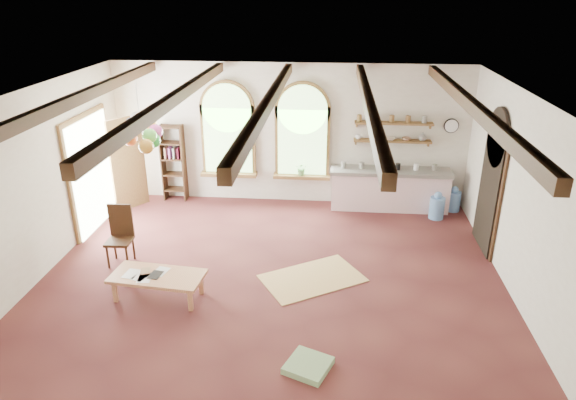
# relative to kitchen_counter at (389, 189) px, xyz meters

# --- Properties ---
(floor) EXTENTS (8.00, 8.00, 0.00)m
(floor) POSITION_rel_kitchen_counter_xyz_m (-2.30, -3.20, -0.48)
(floor) COLOR #5C2826
(floor) RESTS_ON ground
(ceiling_beams) EXTENTS (6.20, 6.80, 0.18)m
(ceiling_beams) POSITION_rel_kitchen_counter_xyz_m (-2.30, -3.20, 2.62)
(ceiling_beams) COLOR #3D2213
(ceiling_beams) RESTS_ON ceiling
(window_left) EXTENTS (1.30, 0.28, 2.20)m
(window_left) POSITION_rel_kitchen_counter_xyz_m (-3.70, 0.23, 1.16)
(window_left) COLOR brown
(window_left) RESTS_ON floor
(window_right) EXTENTS (1.30, 0.28, 2.20)m
(window_right) POSITION_rel_kitchen_counter_xyz_m (-2.00, 0.23, 1.16)
(window_right) COLOR brown
(window_right) RESTS_ON floor
(left_doorway) EXTENTS (0.10, 1.90, 2.50)m
(left_doorway) POSITION_rel_kitchen_counter_xyz_m (-6.25, -1.40, 0.67)
(left_doorway) COLOR brown
(left_doorway) RESTS_ON floor
(right_doorway) EXTENTS (0.10, 1.30, 2.40)m
(right_doorway) POSITION_rel_kitchen_counter_xyz_m (1.65, -1.70, 0.62)
(right_doorway) COLOR black
(right_doorway) RESTS_ON floor
(kitchen_counter) EXTENTS (2.68, 0.62, 0.94)m
(kitchen_counter) POSITION_rel_kitchen_counter_xyz_m (0.00, 0.00, 0.00)
(kitchen_counter) COLOR #F7D1D6
(kitchen_counter) RESTS_ON floor
(wall_shelf_lower) EXTENTS (1.70, 0.24, 0.04)m
(wall_shelf_lower) POSITION_rel_kitchen_counter_xyz_m (0.00, 0.18, 1.07)
(wall_shelf_lower) COLOR brown
(wall_shelf_lower) RESTS_ON wall_back
(wall_shelf_upper) EXTENTS (1.70, 0.24, 0.04)m
(wall_shelf_upper) POSITION_rel_kitchen_counter_xyz_m (0.00, 0.18, 1.47)
(wall_shelf_upper) COLOR brown
(wall_shelf_upper) RESTS_ON wall_back
(wall_clock) EXTENTS (0.32, 0.04, 0.32)m
(wall_clock) POSITION_rel_kitchen_counter_xyz_m (1.25, 0.25, 1.42)
(wall_clock) COLOR black
(wall_clock) RESTS_ON wall_back
(bookshelf) EXTENTS (0.53, 0.32, 1.80)m
(bookshelf) POSITION_rel_kitchen_counter_xyz_m (-5.00, 0.12, 0.42)
(bookshelf) COLOR #3D2213
(bookshelf) RESTS_ON floor
(coffee_table) EXTENTS (1.55, 0.83, 0.42)m
(coffee_table) POSITION_rel_kitchen_counter_xyz_m (-4.06, -4.03, -0.10)
(coffee_table) COLOR tan
(coffee_table) RESTS_ON floor
(side_chair) EXTENTS (0.45, 0.45, 1.10)m
(side_chair) POSITION_rel_kitchen_counter_xyz_m (-5.10, -2.97, -0.16)
(side_chair) COLOR #3D2213
(side_chair) RESTS_ON floor
(floor_mat) EXTENTS (1.98, 1.77, 0.02)m
(floor_mat) POSITION_rel_kitchen_counter_xyz_m (-1.59, -3.22, -0.47)
(floor_mat) COLOR tan
(floor_mat) RESTS_ON floor
(floor_cushion) EXTENTS (0.71, 0.71, 0.09)m
(floor_cushion) POSITION_rel_kitchen_counter_xyz_m (-1.54, -5.50, -0.43)
(floor_cushion) COLOR #7C9F6D
(floor_cushion) RESTS_ON floor
(water_jug_a) EXTENTS (0.30, 0.30, 0.58)m
(water_jug_a) POSITION_rel_kitchen_counter_xyz_m (1.45, 0.00, -0.22)
(water_jug_a) COLOR #5F8FCB
(water_jug_a) RESTS_ON floor
(water_jug_b) EXTENTS (0.32, 0.32, 0.62)m
(water_jug_b) POSITION_rel_kitchen_counter_xyz_m (1.00, -0.45, -0.21)
(water_jug_b) COLOR #5F8FCB
(water_jug_b) RESTS_ON floor
(balloon_cluster) EXTENTS (0.82, 0.95, 1.16)m
(balloon_cluster) POSITION_rel_kitchen_counter_xyz_m (-4.71, -2.40, 1.85)
(balloon_cluster) COLOR silver
(balloon_cluster) RESTS_ON floor
(table_book) EXTENTS (0.21, 0.26, 0.02)m
(table_book) POSITION_rel_kitchen_counter_xyz_m (-4.35, -3.97, -0.04)
(table_book) COLOR olive
(table_book) RESTS_ON coffee_table
(tablet) EXTENTS (0.21, 0.28, 0.01)m
(tablet) POSITION_rel_kitchen_counter_xyz_m (-4.08, -4.04, -0.04)
(tablet) COLOR black
(tablet) RESTS_ON coffee_table
(potted_plant_left) EXTENTS (0.27, 0.23, 0.30)m
(potted_plant_left) POSITION_rel_kitchen_counter_xyz_m (-3.70, 0.12, 0.37)
(potted_plant_left) COLOR #598C4C
(potted_plant_left) RESTS_ON window_left
(potted_plant_right) EXTENTS (0.27, 0.23, 0.30)m
(potted_plant_right) POSITION_rel_kitchen_counter_xyz_m (-2.00, 0.12, 0.37)
(potted_plant_right) COLOR #598C4C
(potted_plant_right) RESTS_ON window_right
(shelf_cup_a) EXTENTS (0.12, 0.10, 0.10)m
(shelf_cup_a) POSITION_rel_kitchen_counter_xyz_m (-0.75, 0.18, 1.14)
(shelf_cup_a) COLOR white
(shelf_cup_a) RESTS_ON wall_shelf_lower
(shelf_cup_b) EXTENTS (0.10, 0.10, 0.09)m
(shelf_cup_b) POSITION_rel_kitchen_counter_xyz_m (-0.40, 0.18, 1.14)
(shelf_cup_b) COLOR beige
(shelf_cup_b) RESTS_ON wall_shelf_lower
(shelf_bowl_a) EXTENTS (0.22, 0.22, 0.05)m
(shelf_bowl_a) POSITION_rel_kitchen_counter_xyz_m (-0.05, 0.18, 1.12)
(shelf_bowl_a) COLOR beige
(shelf_bowl_a) RESTS_ON wall_shelf_lower
(shelf_bowl_b) EXTENTS (0.20, 0.20, 0.06)m
(shelf_bowl_b) POSITION_rel_kitchen_counter_xyz_m (0.30, 0.18, 1.12)
(shelf_bowl_b) COLOR #8C664C
(shelf_bowl_b) RESTS_ON wall_shelf_lower
(shelf_vase) EXTENTS (0.18, 0.18, 0.19)m
(shelf_vase) POSITION_rel_kitchen_counter_xyz_m (0.65, 0.18, 1.19)
(shelf_vase) COLOR slate
(shelf_vase) RESTS_ON wall_shelf_lower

